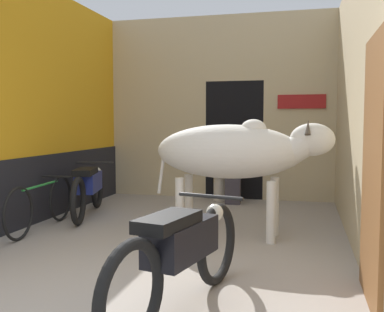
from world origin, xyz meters
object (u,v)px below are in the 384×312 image
Objects in this scene: motorcycle_near at (181,251)px; motorcycle_far at (89,187)px; shopkeeper_seated at (234,163)px; bicycle at (42,204)px; plastic_stool at (220,187)px; cow at (235,152)px.

motorcycle_far is at bearing 127.28° from motorcycle_near.
shopkeeper_seated reaches higher than motorcycle_near.
bicycle is 3.67× the size of plastic_stool.
bicycle is at bearing -130.14° from shopkeeper_seated.
motorcycle_near is 4.60m from shopkeeper_seated.
shopkeeper_seated is at bearing 49.86° from bicycle.
plastic_stool is at bearing 104.80° from cow.
cow is 2.51m from motorcycle_far.
plastic_stool is (1.87, 2.72, -0.08)m from bicycle.
bicycle reaches higher than plastic_stool.
motorcycle_near is 1.04× the size of motorcycle_far.
shopkeeper_seated is at bearing -30.29° from plastic_stool.
cow is at bearing -80.92° from shopkeeper_seated.
cow reaches higher than shopkeeper_seated.
motorcycle_near reaches higher than bicycle.
plastic_stool is at bearing 149.71° from shopkeeper_seated.
bicycle is at bearing 140.48° from motorcycle_near.
motorcycle_far is at bearing -140.92° from shopkeeper_seated.
shopkeeper_seated is 2.71× the size of plastic_stool.
motorcycle_far is 0.98m from bicycle.
bicycle is (-0.19, -0.96, -0.11)m from motorcycle_far.
motorcycle_near is at bearing -52.72° from motorcycle_far.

